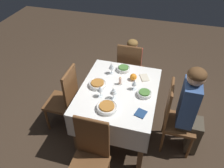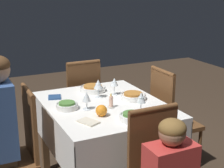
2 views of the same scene
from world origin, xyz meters
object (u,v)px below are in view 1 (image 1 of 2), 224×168
(bowl_south, at_px, (144,93))
(candle_centerpiece, at_px, (120,81))
(chair_north, at_px, (65,98))
(bowl_west, at_px, (107,107))
(napkin_spare_side, at_px, (141,113))
(chair_east, at_px, (130,69))
(wine_glass_east, at_px, (112,66))
(dining_table, at_px, (118,97))
(chair_south, at_px, (175,117))
(bowl_north, at_px, (98,84))
(wine_glass_south, at_px, (135,83))
(chair_west, at_px, (90,157))
(napkin_red_folded, at_px, (145,78))
(wine_glass_north, at_px, (100,89))
(bowl_east, at_px, (123,69))
(person_child_red, at_px, (132,62))
(wine_glass_west, at_px, (113,91))
(person_adult_denim, at_px, (191,108))
(orange_fruit, at_px, (133,77))

(bowl_south, bearing_deg, candle_centerpiece, 68.83)
(chair_north, relative_size, bowl_west, 4.24)
(bowl_south, distance_m, napkin_spare_side, 0.30)
(chair_east, bearing_deg, wine_glass_east, 73.49)
(dining_table, distance_m, wine_glass_east, 0.41)
(chair_south, bearing_deg, bowl_west, 113.76)
(wine_glass_east, height_order, bowl_north, wine_glass_east)
(wine_glass_south, bearing_deg, chair_west, 162.62)
(napkin_red_folded, xyz_separation_m, napkin_spare_side, (-0.62, -0.06, 0.00))
(bowl_south, height_order, wine_glass_north, wine_glass_north)
(wine_glass_north, bearing_deg, bowl_east, -13.68)
(bowl_east, relative_size, bowl_north, 0.84)
(bowl_south, xyz_separation_m, bowl_west, (-0.33, 0.35, -0.00))
(bowl_north, bearing_deg, bowl_west, -147.52)
(person_child_red, height_order, napkin_red_folded, person_child_red)
(candle_centerpiece, bearing_deg, person_child_red, 0.76)
(bowl_east, relative_size, wine_glass_north, 1.20)
(dining_table, xyz_separation_m, wine_glass_north, (-0.17, 0.17, 0.23))
(chair_east, height_order, bowl_south, chair_east)
(chair_north, distance_m, person_child_red, 1.24)
(wine_glass_north, relative_size, napkin_spare_side, 1.05)
(napkin_spare_side, bearing_deg, bowl_east, 26.43)
(person_child_red, xyz_separation_m, bowl_north, (-0.96, 0.24, 0.27))
(bowl_south, bearing_deg, wine_glass_west, 114.24)
(person_child_red, relative_size, wine_glass_east, 6.03)
(person_adult_denim, bearing_deg, napkin_spare_side, 119.43)
(orange_fruit, height_order, napkin_spare_side, orange_fruit)
(dining_table, distance_m, wine_glass_north, 0.33)
(chair_north, bearing_deg, wine_glass_east, 124.09)
(person_child_red, bearing_deg, napkin_spare_side, 104.93)
(dining_table, relative_size, person_child_red, 1.15)
(orange_fruit, bearing_deg, wine_glass_south, -165.62)
(chair_east, xyz_separation_m, napkin_spare_side, (-1.11, -0.34, 0.26))
(bowl_east, xyz_separation_m, napkin_spare_side, (-0.72, -0.36, -0.02))
(chair_south, bearing_deg, bowl_north, 88.86)
(person_child_red, height_order, bowl_south, person_child_red)
(bowl_north, relative_size, napkin_red_folded, 1.25)
(chair_north, height_order, wine_glass_east, chair_north)
(chair_north, xyz_separation_m, wine_glass_west, (-0.10, -0.68, 0.37))
(wine_glass_north, bearing_deg, napkin_spare_side, -106.40)
(napkin_spare_side, bearing_deg, chair_north, 76.31)
(wine_glass_south, bearing_deg, bowl_east, 31.65)
(chair_south, distance_m, candle_centerpiece, 0.78)
(person_child_red, distance_m, napkin_red_folded, 0.76)
(bowl_north, distance_m, napkin_spare_side, 0.67)
(napkin_spare_side, bearing_deg, napkin_red_folded, 5.29)
(wine_glass_east, xyz_separation_m, napkin_spare_side, (-0.61, -0.49, -0.11))
(chair_east, xyz_separation_m, wine_glass_north, (-0.97, 0.15, 0.36))
(chair_north, distance_m, napkin_red_folded, 1.07)
(chair_east, bearing_deg, chair_south, 131.58)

